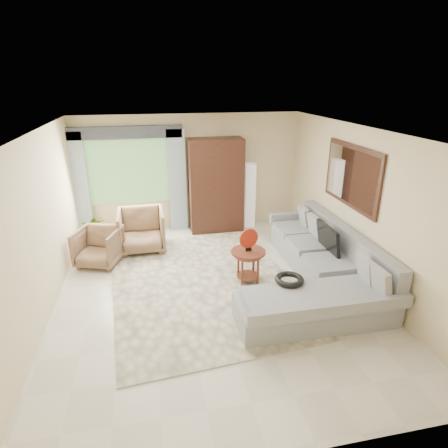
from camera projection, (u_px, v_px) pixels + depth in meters
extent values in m
plane|color=silver|center=(214.00, 291.00, 6.21)|extent=(6.00, 6.00, 0.00)
cube|color=beige|center=(203.00, 283.00, 6.44)|extent=(3.34, 4.25, 0.02)
cube|color=#A6A7AE|center=(314.00, 257.00, 6.97)|extent=(0.90, 2.40, 0.40)
cube|color=#A6A7AE|center=(316.00, 309.00, 5.38)|extent=(2.30, 0.80, 0.40)
cube|color=#A6A7AE|center=(345.00, 242.00, 6.51)|extent=(0.20, 3.20, 0.50)
cube|color=#A6A7AE|center=(290.00, 218.00, 8.03)|extent=(0.90, 0.16, 0.22)
cube|color=#A6A7AE|center=(332.00, 310.00, 4.86)|extent=(2.30, 0.10, 0.18)
cube|color=black|center=(328.00, 238.00, 6.47)|extent=(0.14, 0.74, 0.48)
torus|color=black|center=(289.00, 280.00, 5.49)|extent=(0.43, 0.43, 0.09)
cylinder|color=#502015|center=(248.00, 252.00, 6.31)|extent=(0.59, 0.59, 0.04)
cylinder|color=#502015|center=(248.00, 268.00, 6.42)|extent=(0.39, 0.39, 0.53)
cylinder|color=#A02110|center=(249.00, 238.00, 6.22)|extent=(0.34, 0.09, 0.34)
imported|color=#845F48|center=(99.00, 247.00, 7.01)|extent=(0.97, 0.98, 0.70)
imported|color=#8D634D|center=(142.00, 230.00, 7.60)|extent=(0.91, 0.94, 0.84)
imported|color=#999999|center=(94.00, 226.00, 8.22)|extent=(0.51, 0.45, 0.53)
cube|color=black|center=(216.00, 185.00, 8.41)|extent=(1.20, 0.55, 2.10)
cube|color=silver|center=(249.00, 195.00, 8.73)|extent=(0.24, 0.24, 1.50)
cube|color=#669E59|center=(128.00, 172.00, 8.16)|extent=(1.80, 0.04, 1.40)
cube|color=#9EB7CC|center=(79.00, 186.00, 7.97)|extent=(0.40, 0.08, 2.30)
cube|color=#9EB7CC|center=(177.00, 181.00, 8.36)|extent=(0.40, 0.08, 2.30)
cube|color=#1E232D|center=(124.00, 132.00, 7.78)|extent=(2.40, 0.12, 0.26)
cube|color=black|center=(352.00, 176.00, 6.36)|extent=(0.04, 1.70, 1.05)
cube|color=white|center=(350.00, 176.00, 6.35)|extent=(0.02, 1.54, 0.90)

